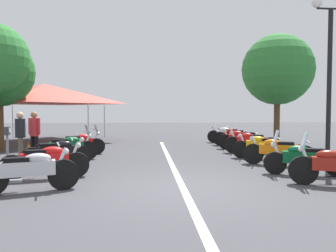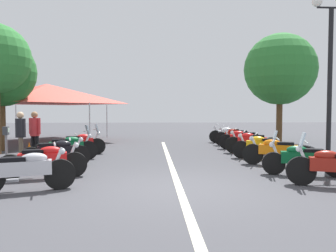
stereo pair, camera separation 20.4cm
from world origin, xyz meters
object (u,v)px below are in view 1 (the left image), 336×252
object	(u,v)px
motorcycle_right_row_2	(278,151)
street_lamp_twin_globe	(330,52)
motorcycle_right_row_6	(235,136)
bystander_0	(20,133)
motorcycle_left_row_0	(30,170)
bystander_1	(34,132)
roadside_tree_0	(278,70)
motorcycle_left_row_1	(46,161)
motorcycle_right_row_3	(262,146)
motorcycle_right_row_1	(304,158)
motorcycle_left_row_3	(67,147)
parking_meter	(7,142)
motorcycle_right_row_0	(335,166)
motorcycle_right_row_7	(228,134)
motorcycle_left_row_4	(79,143)
event_tent	(44,94)
motorcycle_left_row_2	(57,153)
motorcycle_right_row_4	(251,142)
traffic_cone_1	(29,151)
motorcycle_right_row_5	(241,139)

from	to	relation	value
motorcycle_right_row_2	street_lamp_twin_globe	size ratio (longest dim) A/B	0.39
motorcycle_right_row_6	bystander_0	xyz separation A→B (m)	(-4.58, 8.46, 0.51)
motorcycle_left_row_0	bystander_1	bearing A→B (deg)	89.48
motorcycle_right_row_2	roadside_tree_0	distance (m)	8.67
motorcycle_left_row_1	motorcycle_right_row_3	xyz separation A→B (m)	(2.92, -6.59, -0.00)
motorcycle_right_row_1	motorcycle_right_row_6	distance (m)	7.23
motorcycle_left_row_0	motorcycle_right_row_2	bearing A→B (deg)	6.00
motorcycle_right_row_2	bystander_0	xyz separation A→B (m)	(1.09, 8.23, 0.52)
motorcycle_left_row_3	parking_meter	size ratio (longest dim) A/B	1.57
motorcycle_right_row_2	street_lamp_twin_globe	bearing A→B (deg)	-157.34
motorcycle_left_row_1	parking_meter	size ratio (longest dim) A/B	1.64
motorcycle_right_row_0	motorcycle_right_row_7	world-z (taller)	motorcycle_right_row_0
motorcycle_left_row_4	motorcycle_right_row_0	distance (m)	8.85
motorcycle_right_row_0	motorcycle_right_row_3	xyz separation A→B (m)	(4.16, 0.17, -0.02)
parking_meter	event_tent	bearing A→B (deg)	94.57
motorcycle_left_row_0	street_lamp_twin_globe	bearing A→B (deg)	1.45
motorcycle_left_row_2	motorcycle_right_row_2	distance (m)	6.75
motorcycle_left_row_4	motorcycle_right_row_4	distance (m)	6.76
bystander_0	motorcycle_left_row_0	bearing A→B (deg)	90.44
bystander_0	motorcycle_right_row_7	bearing A→B (deg)	-167.36
motorcycle_right_row_1	roadside_tree_0	distance (m)	10.02
motorcycle_left_row_3	motorcycle_right_row_4	bearing A→B (deg)	-9.94
motorcycle_left_row_0	street_lamp_twin_globe	xyz separation A→B (m)	(2.88, -8.13, 3.06)
motorcycle_left_row_0	motorcycle_left_row_4	xyz separation A→B (m)	(5.71, 0.16, 0.00)
motorcycle_left_row_1	motorcycle_left_row_4	size ratio (longest dim) A/B	1.07
parking_meter	traffic_cone_1	size ratio (longest dim) A/B	2.10
motorcycle_left_row_2	motorcycle_left_row_4	size ratio (longest dim) A/B	0.99
street_lamp_twin_globe	event_tent	xyz separation A→B (m)	(8.39, 11.29, -0.87)
motorcycle_right_row_7	traffic_cone_1	xyz separation A→B (m)	(-5.18, 8.47, -0.17)
motorcycle_right_row_0	motorcycle_right_row_4	xyz separation A→B (m)	(5.63, 0.09, -0.01)
motorcycle_left_row_1	bystander_1	xyz separation A→B (m)	(3.25, 1.38, 0.53)
motorcycle_right_row_6	event_tent	world-z (taller)	event_tent
motorcycle_right_row_5	motorcycle_right_row_7	bearing A→B (deg)	-76.76
motorcycle_right_row_3	motorcycle_right_row_1	bearing A→B (deg)	112.49
motorcycle_right_row_3	motorcycle_left_row_4	bearing A→B (deg)	8.91
street_lamp_twin_globe	bystander_0	size ratio (longest dim) A/B	3.10
motorcycle_left_row_3	motorcycle_right_row_1	bearing A→B (deg)	-45.04
motorcycle_right_row_5	street_lamp_twin_globe	distance (m)	5.46
motorcycle_left_row_4	parking_meter	world-z (taller)	parking_meter
motorcycle_right_row_3	roadside_tree_0	distance (m)	7.58
motorcycle_left_row_3	motorcycle_right_row_3	bearing A→B (deg)	-22.08
motorcycle_left_row_0	motorcycle_left_row_4	size ratio (longest dim) A/B	1.00
motorcycle_left_row_1	parking_meter	world-z (taller)	parking_meter
traffic_cone_1	roadside_tree_0	size ratio (longest dim) A/B	0.11
motorcycle_right_row_3	traffic_cone_1	distance (m)	8.27
motorcycle_right_row_1	parking_meter	world-z (taller)	parking_meter
motorcycle_right_row_1	bystander_0	size ratio (longest dim) A/B	1.24
bystander_0	motorcycle_right_row_5	bearing A→B (deg)	178.07
bystander_0	bystander_1	distance (m)	0.63
motorcycle_right_row_3	bystander_0	distance (m)	8.24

